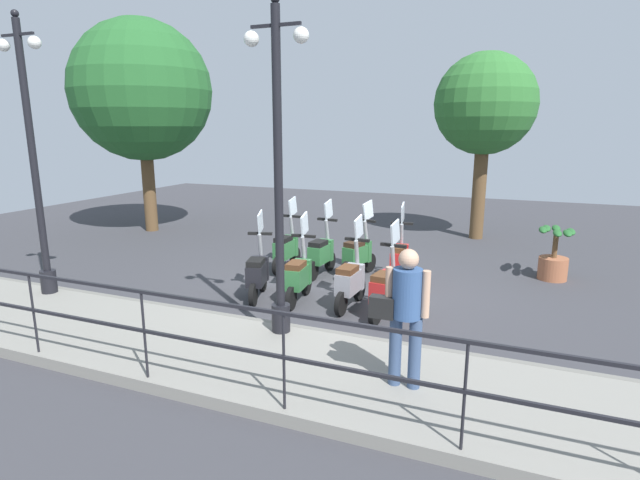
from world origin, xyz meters
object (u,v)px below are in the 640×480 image
(scooter_near_1, at_px, (351,280))
(scooter_far_0, at_px, (399,258))
(lamp_post_near, at_px, (279,193))
(tree_distant, at_px, (485,105))
(lamp_post_far, at_px, (35,175))
(scooter_far_3, at_px, (286,248))
(scooter_near_0, at_px, (386,288))
(scooter_near_3, at_px, (258,272))
(scooter_far_1, at_px, (358,254))
(scooter_far_2, at_px, (321,253))
(scooter_near_2, at_px, (299,276))
(pedestrian_with_bag, at_px, (405,308))
(tree_large, at_px, (142,91))
(potted_palm, at_px, (554,258))

(scooter_near_1, height_order, scooter_far_0, same)
(lamp_post_near, distance_m, tree_distant, 8.46)
(lamp_post_far, distance_m, scooter_near_1, 5.59)
(lamp_post_far, xyz_separation_m, scooter_near_1, (1.65, -5.05, -1.74))
(tree_distant, distance_m, scooter_far_3, 6.68)
(lamp_post_near, bearing_deg, scooter_near_0, -37.75)
(scooter_far_0, bearing_deg, scooter_near_3, 125.67)
(scooter_far_1, bearing_deg, tree_distant, -5.78)
(scooter_near_3, distance_m, scooter_far_2, 1.81)
(scooter_near_2, bearing_deg, lamp_post_far, 105.45)
(scooter_far_1, distance_m, scooter_far_2, 0.75)
(tree_distant, height_order, scooter_far_1, tree_distant)
(pedestrian_with_bag, bearing_deg, scooter_near_2, 44.11)
(scooter_near_0, xyz_separation_m, scooter_far_2, (1.74, 1.81, 0.00))
(tree_large, bearing_deg, tree_distant, -74.36)
(scooter_far_1, distance_m, scooter_far_3, 1.56)
(scooter_near_0, distance_m, scooter_far_2, 2.51)
(tree_distant, bearing_deg, lamp_post_far, 141.18)
(tree_distant, relative_size, scooter_far_3, 3.19)
(scooter_near_0, bearing_deg, lamp_post_far, 111.82)
(lamp_post_near, bearing_deg, potted_palm, -38.42)
(pedestrian_with_bag, distance_m, scooter_far_3, 5.44)
(lamp_post_far, distance_m, scooter_far_3, 4.82)
(pedestrian_with_bag, bearing_deg, tree_distant, -0.33)
(scooter_far_2, bearing_deg, scooter_near_3, 167.11)
(pedestrian_with_bag, height_order, scooter_far_0, pedestrian_with_bag)
(lamp_post_near, height_order, potted_palm, lamp_post_near)
(pedestrian_with_bag, distance_m, tree_large, 11.45)
(tree_large, relative_size, tree_distant, 1.21)
(tree_distant, distance_m, scooter_near_0, 7.35)
(scooter_near_2, bearing_deg, scooter_far_1, -20.23)
(scooter_near_1, height_order, scooter_near_2, same)
(scooter_far_0, relative_size, scooter_far_3, 1.00)
(lamp_post_near, relative_size, scooter_far_3, 2.90)
(potted_palm, height_order, scooter_far_0, scooter_far_0)
(scooter_far_0, bearing_deg, scooter_far_2, 89.68)
(pedestrian_with_bag, bearing_deg, scooter_near_1, 29.94)
(pedestrian_with_bag, bearing_deg, scooter_far_2, 32.48)
(lamp_post_far, xyz_separation_m, potted_palm, (4.72, -8.31, -1.78))
(tree_large, distance_m, scooter_far_0, 8.97)
(lamp_post_far, height_order, scooter_near_3, lamp_post_far)
(tree_large, xyz_separation_m, scooter_near_0, (-4.11, -8.19, -3.49))
(tree_distant, xyz_separation_m, scooter_near_3, (-6.63, 3.16, -3.07))
(tree_distant, bearing_deg, scooter_far_3, 144.21)
(scooter_near_0, height_order, scooter_far_2, same)
(scooter_far_3, bearing_deg, scooter_far_1, -84.36)
(scooter_near_2, relative_size, scooter_near_3, 1.00)
(tree_distant, distance_m, scooter_far_0, 5.73)
(scooter_near_2, xyz_separation_m, scooter_far_0, (1.80, -1.35, 0.00))
(scooter_far_0, height_order, scooter_far_2, same)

